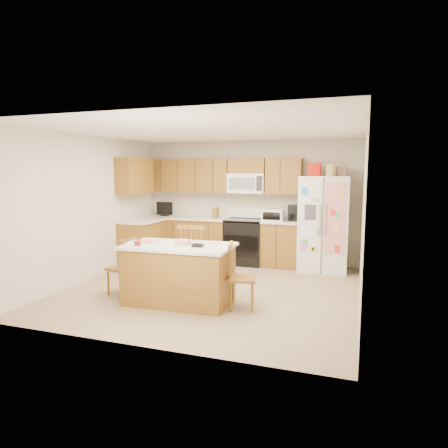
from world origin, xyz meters
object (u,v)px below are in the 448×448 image
at_px(windsor_chair_back, 195,259).
at_px(windsor_chair_right, 240,278).
at_px(stove, 245,241).
at_px(island, 179,273).
at_px(windsor_chair_left, 123,268).
at_px(refrigerator, 324,223).

bearing_deg(windsor_chair_back, windsor_chair_right, -32.48).
height_order(stove, island, stove).
bearing_deg(windsor_chair_back, island, -87.41).
height_order(windsor_chair_left, windsor_chair_right, windsor_chair_right).
height_order(island, windsor_chair_left, island).
bearing_deg(stove, windsor_chair_back, -97.06).
bearing_deg(windsor_chair_right, stove, 104.50).
xyz_separation_m(stove, windsor_chair_right, (0.68, -2.65, -0.04)).
bearing_deg(windsor_chair_back, stove, 82.94).
bearing_deg(windsor_chair_right, island, -177.14).
bearing_deg(windsor_chair_right, windsor_chair_back, 147.52).
height_order(windsor_chair_left, windsor_chair_back, windsor_chair_back).
relative_size(stove, island, 0.72).
bearing_deg(windsor_chair_left, refrigerator, 42.46).
xyz_separation_m(stove, windsor_chair_left, (-1.22, -2.61, -0.06)).
distance_m(refrigerator, windsor_chair_right, 2.78).
xyz_separation_m(windsor_chair_back, windsor_chair_right, (0.94, -0.60, -0.07)).
relative_size(island, windsor_chair_left, 1.80).
relative_size(island, windsor_chair_back, 1.49).
bearing_deg(windsor_chair_left, stove, 65.05).
height_order(island, windsor_chair_right, island).
relative_size(windsor_chair_left, windsor_chair_right, 0.96).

